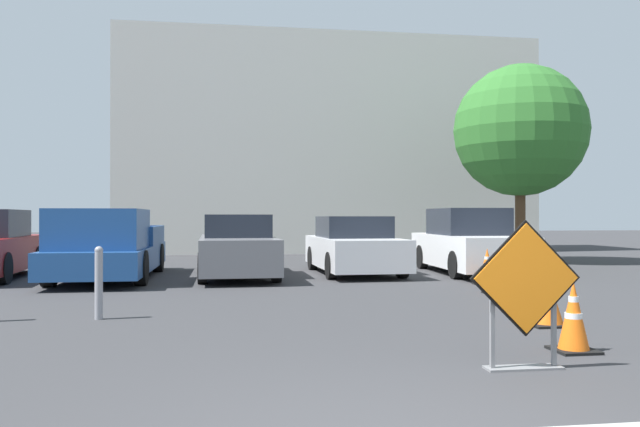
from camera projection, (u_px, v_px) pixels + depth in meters
The scene contains 14 objects.
ground_plane at pixel (274, 283), 13.49m from camera, with size 96.00×96.00×0.00m, color #333335.
road_closed_sign at pixel (525, 290), 5.83m from camera, with size 1.09×0.20×1.40m.
traffic_cone_nearest at pixel (573, 317), 6.62m from camera, with size 0.44×0.44×0.76m.
traffic_cone_second at pixel (548, 301), 8.23m from camera, with size 0.54×0.54×0.66m.
traffic_cone_third at pixel (512, 282), 9.95m from camera, with size 0.47×0.47×0.79m.
traffic_cone_fourth at pixel (500, 274), 11.53m from camera, with size 0.52×0.52×0.76m.
traffic_cone_fifth at pixel (487, 267), 13.11m from camera, with size 0.49×0.49×0.77m.
pickup_truck at pixel (107, 248), 14.14m from camera, with size 2.08×5.55×1.60m.
parked_car_second at pixel (237, 248), 14.91m from camera, with size 1.87×4.68×1.49m.
parked_car_third at pixel (354, 247), 15.77m from camera, with size 1.97×4.36×1.45m.
parked_car_fourth at pixel (468, 244), 15.93m from camera, with size 1.99×4.75×1.65m.
bollard_nearest at pixel (99, 281), 8.71m from camera, with size 0.12×0.12×1.02m.
building_facade_backdrop at pixel (325, 149), 26.65m from camera, with size 16.86×5.00×8.73m.
street_tree_behind_lot at pixel (520, 131), 19.71m from camera, with size 4.16×4.16×6.25m.
Camera 1 is at (-0.99, -3.50, 1.43)m, focal length 35.00 mm.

